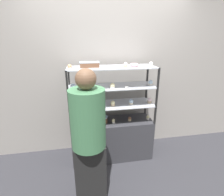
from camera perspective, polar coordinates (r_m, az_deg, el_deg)
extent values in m
plane|color=#2D2D33|center=(3.04, 0.00, -18.18)|extent=(20.00, 20.00, 0.00)
cube|color=gray|center=(2.82, -1.31, 8.03)|extent=(8.00, 0.05, 2.60)
cube|color=#333338|center=(2.86, 0.00, -13.15)|extent=(1.24, 0.43, 0.63)
cube|color=black|center=(2.80, -13.08, -3.94)|extent=(0.02, 0.02, 0.28)
cube|color=black|center=(2.98, 10.85, -2.34)|extent=(0.02, 0.02, 0.28)
cube|color=black|center=(2.44, -13.43, -7.61)|extent=(0.02, 0.02, 0.28)
cube|color=black|center=(2.64, 13.91, -5.47)|extent=(0.02, 0.02, 0.28)
cube|color=#B7BCC6|center=(2.60, 0.00, -2.15)|extent=(1.24, 0.43, 0.01)
cube|color=black|center=(2.71, -13.51, 1.45)|extent=(0.02, 0.02, 0.28)
cube|color=black|center=(2.89, 11.18, 2.77)|extent=(0.02, 0.02, 0.28)
cube|color=black|center=(2.33, -13.95, -1.51)|extent=(0.02, 0.02, 0.28)
cube|color=black|center=(2.54, 14.41, 0.22)|extent=(0.02, 0.02, 0.28)
cube|color=#B7BCC6|center=(2.51, 0.00, 3.75)|extent=(1.24, 0.43, 0.01)
cube|color=black|center=(2.64, -13.98, 7.19)|extent=(0.02, 0.02, 0.28)
cube|color=black|center=(2.83, 11.54, 8.15)|extent=(0.02, 0.02, 0.28)
cube|color=black|center=(2.25, -14.51, 5.11)|extent=(0.02, 0.02, 0.28)
cube|color=black|center=(2.47, 14.93, 6.30)|extent=(0.02, 0.02, 0.28)
cube|color=#B7BCC6|center=(2.45, 0.00, 10.01)|extent=(1.24, 0.43, 0.01)
cylinder|color=brown|center=(2.65, -3.16, -7.14)|extent=(0.15, 0.15, 0.09)
cylinder|color=silver|center=(2.62, -3.18, -6.16)|extent=(0.16, 0.16, 0.02)
cube|color=brown|center=(2.44, -7.38, 10.68)|extent=(0.26, 0.13, 0.06)
cube|color=silver|center=(2.44, -7.42, 11.50)|extent=(0.26, 0.13, 0.01)
cylinder|color=white|center=(2.61, -11.87, -8.71)|extent=(0.05, 0.05, 0.03)
sphere|color=silver|center=(2.59, -11.91, -8.18)|extent=(0.05, 0.05, 0.05)
cylinder|color=#CCB28C|center=(2.58, -5.74, -8.63)|extent=(0.05, 0.05, 0.03)
sphere|color=white|center=(2.57, -5.76, -8.09)|extent=(0.05, 0.05, 0.05)
cylinder|color=white|center=(2.64, 0.50, -7.84)|extent=(0.05, 0.05, 0.03)
sphere|color=#F4EAB2|center=(2.63, 0.50, -7.31)|extent=(0.05, 0.05, 0.05)
cylinder|color=#CCB28C|center=(2.72, 5.78, -7.10)|extent=(0.05, 0.05, 0.03)
sphere|color=#8C5B42|center=(2.71, 5.80, -6.58)|extent=(0.05, 0.05, 0.05)
cylinder|color=white|center=(2.81, 11.62, -6.53)|extent=(0.05, 0.05, 0.03)
sphere|color=#F4EAB2|center=(2.80, 11.66, -6.02)|extent=(0.05, 0.05, 0.05)
cube|color=white|center=(2.49, -5.47, -9.47)|extent=(0.04, 0.00, 0.04)
cylinder|color=beige|center=(2.52, -12.36, -2.76)|extent=(0.06, 0.06, 0.03)
sphere|color=silver|center=(2.51, -12.41, -2.07)|extent=(0.06, 0.06, 0.06)
cylinder|color=#CCB28C|center=(2.47, -5.77, -2.90)|extent=(0.06, 0.06, 0.03)
sphere|color=silver|center=(2.45, -5.80, -2.20)|extent=(0.06, 0.06, 0.06)
cylinder|color=#CCB28C|center=(2.52, 0.33, -2.26)|extent=(0.06, 0.06, 0.03)
sphere|color=#F4EAB2|center=(2.51, 0.33, -1.58)|extent=(0.06, 0.06, 0.06)
cylinder|color=beige|center=(2.60, 6.28, -1.77)|extent=(0.06, 0.06, 0.03)
sphere|color=silver|center=(2.58, 6.31, -1.10)|extent=(0.06, 0.06, 0.06)
cylinder|color=#CCB28C|center=(2.70, 12.13, -1.23)|extent=(0.06, 0.06, 0.03)
sphere|color=silver|center=(2.69, 12.18, -0.59)|extent=(0.06, 0.06, 0.06)
cube|color=white|center=(2.37, -8.71, -3.78)|extent=(0.04, 0.00, 0.04)
cylinder|color=beige|center=(2.43, -12.60, 3.23)|extent=(0.06, 0.06, 0.02)
sphere|color=silver|center=(2.43, -12.65, 3.88)|extent=(0.07, 0.07, 0.07)
cylinder|color=white|center=(2.40, 0.14, 3.49)|extent=(0.06, 0.06, 0.02)
sphere|color=#F4EAB2|center=(2.40, 0.14, 4.16)|extent=(0.07, 0.07, 0.07)
cylinder|color=white|center=(2.63, 12.42, 4.42)|extent=(0.06, 0.06, 0.02)
sphere|color=silver|center=(2.62, 12.47, 5.04)|extent=(0.07, 0.07, 0.07)
cube|color=white|center=(2.35, 4.75, 3.36)|extent=(0.04, 0.00, 0.04)
cylinder|color=white|center=(2.31, -13.61, 9.39)|extent=(0.05, 0.05, 0.02)
sphere|color=#E5996B|center=(2.31, -13.66, 10.04)|extent=(0.05, 0.05, 0.05)
cylinder|color=#CCB28C|center=(2.45, 4.44, 10.37)|extent=(0.05, 0.05, 0.02)
sphere|color=silver|center=(2.44, 4.46, 10.98)|extent=(0.05, 0.05, 0.05)
cylinder|color=white|center=(2.56, 12.57, 10.37)|extent=(0.05, 0.05, 0.02)
sphere|color=white|center=(2.56, 12.62, 10.95)|extent=(0.05, 0.05, 0.05)
cube|color=white|center=(2.24, -2.40, 9.84)|extent=(0.04, 0.00, 0.04)
torus|color=#EFB2BC|center=(2.51, 7.24, 10.71)|extent=(0.12, 0.12, 0.04)
cube|color=black|center=(2.21, -7.03, -22.95)|extent=(0.35, 0.19, 0.73)
cylinder|color=#3F724C|center=(1.83, -7.90, -6.81)|extent=(0.37, 0.37, 0.64)
sphere|color=brown|center=(1.69, -8.55, 6.17)|extent=(0.21, 0.21, 0.21)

